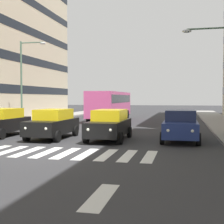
{
  "coord_description": "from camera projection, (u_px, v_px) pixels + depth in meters",
  "views": [
    {
      "loc": [
        -5.81,
        12.77,
        2.39
      ],
      "look_at": [
        -1.18,
        -7.75,
        1.44
      ],
      "focal_mm": 50.71,
      "sensor_mm": 36.0,
      "label": 1
    }
  ],
  "objects": [
    {
      "name": "street_lamp_left",
      "position": [
        220.0,
        68.0,
        18.68
      ],
      "size": [
        2.77,
        0.28,
        6.5
      ],
      "color": "#4C6B56",
      "rests_on": "sidewalk_left"
    },
    {
      "name": "street_lamp_right",
      "position": [
        25.0,
        74.0,
        28.22
      ],
      "size": [
        2.47,
        0.28,
        7.28
      ],
      "color": "#4C6B56",
      "rests_on": "sidewalk_right"
    },
    {
      "name": "ground_plane",
      "position": [
        47.0,
        152.0,
        13.83
      ],
      "size": [
        180.0,
        180.0,
        0.0
      ],
      "primitive_type": "plane",
      "color": "#2D2D30"
    },
    {
      "name": "car_1",
      "position": [
        109.0,
        124.0,
        17.81
      ],
      "size": [
        2.02,
        4.44,
        1.72
      ],
      "color": "black",
      "rests_on": "ground_plane"
    },
    {
      "name": "bus_behind_traffic",
      "position": [
        110.0,
        103.0,
        33.13
      ],
      "size": [
        2.78,
        10.5,
        3.0
      ],
      "color": "#DB5193",
      "rests_on": "ground_plane"
    },
    {
      "name": "crosswalk_markings",
      "position": [
        47.0,
        152.0,
        13.83
      ],
      "size": [
        9.45,
        2.8,
        0.01
      ],
      "color": "silver",
      "rests_on": "ground_plane"
    },
    {
      "name": "lane_arrow_0",
      "position": [
        101.0,
        197.0,
        7.62
      ],
      "size": [
        0.5,
        2.2,
        0.01
      ],
      "primitive_type": "cube",
      "color": "silver",
      "rests_on": "ground_plane"
    },
    {
      "name": "car_2",
      "position": [
        53.0,
        123.0,
        18.55
      ],
      "size": [
        2.02,
        4.44,
        1.72
      ],
      "color": "black",
      "rests_on": "ground_plane"
    },
    {
      "name": "car_0",
      "position": [
        181.0,
        125.0,
        17.4
      ],
      "size": [
        2.02,
        4.44,
        1.72
      ],
      "color": "navy",
      "rests_on": "ground_plane"
    },
    {
      "name": "car_3",
      "position": [
        2.0,
        122.0,
        19.72
      ],
      "size": [
        2.02,
        4.44,
        1.72
      ],
      "color": "black",
      "rests_on": "ground_plane"
    }
  ]
}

